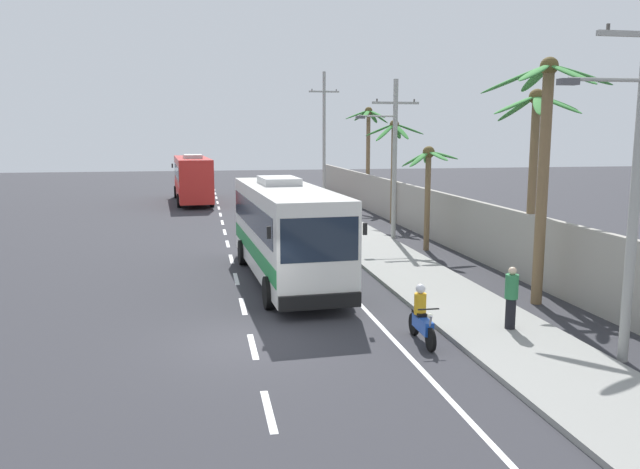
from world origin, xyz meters
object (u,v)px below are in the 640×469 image
palm_fourth (428,174)px  coach_bus_foreground (285,228)px  pedestrian_near_kerb (511,296)px  palm_farthest (535,147)px  utility_pole_mid (393,155)px  palm_nearest (545,141)px  palm_second (394,153)px  utility_pole_far (324,136)px  palm_third (368,136)px  motorcycle_beside_bus (422,319)px  utility_pole_nearest (636,157)px  coach_bus_far_lane (192,177)px  motorcycle_trailing (316,229)px

palm_fourth → coach_bus_foreground: bearing=-146.4°
pedestrian_near_kerb → palm_farthest: 7.75m
utility_pole_mid → palm_nearest: utility_pole_mid is taller
palm_nearest → palm_second: 18.80m
utility_pole_far → palm_third: utility_pole_far is taller
coach_bus_foreground → motorcycle_beside_bus: coach_bus_foreground is taller
utility_pole_nearest → palm_fourth: size_ratio=1.90×
pedestrian_near_kerb → palm_nearest: bearing=-49.2°
palm_farthest → coach_bus_foreground: bearing=167.6°
utility_pole_far → palm_nearest: bearing=-88.0°
palm_third → palm_fourth: size_ratio=1.51×
palm_nearest → palm_farthest: 3.18m
palm_second → palm_fourth: palm_second is taller
coach_bus_far_lane → motorcycle_trailing: size_ratio=5.86×
palm_nearest → palm_third: bearing=86.6°
palm_nearest → palm_fourth: 9.85m
coach_bus_far_lane → palm_third: palm_third is taller
motorcycle_trailing → palm_third: 16.11m
motorcycle_beside_bus → palm_farthest: (6.26, 5.85, 4.36)m
motorcycle_beside_bus → palm_third: 31.28m
coach_bus_far_lane → motorcycle_trailing: coach_bus_far_lane is taller
motorcycle_trailing → palm_farthest: palm_farthest is taller
motorcycle_beside_bus → utility_pole_far: size_ratio=0.19×
utility_pole_nearest → palm_fourth: 15.00m
motorcycle_trailing → palm_nearest: 14.84m
utility_pole_nearest → utility_pole_far: size_ratio=0.91×
coach_bus_foreground → palm_nearest: bearing=-32.7°
coach_bus_far_lane → utility_pole_far: (10.21, -2.55, 3.29)m
coach_bus_foreground → utility_pole_mid: (6.56, 7.85, 2.43)m
coach_bus_foreground → pedestrian_near_kerb: (5.23, -7.55, -0.92)m
utility_pole_nearest → pedestrian_near_kerb: bearing=122.5°
utility_pole_nearest → utility_pole_mid: 17.92m
palm_nearest → palm_fourth: palm_nearest is taller
utility_pole_mid → motorcycle_trailing: bearing=171.9°
coach_bus_far_lane → pedestrian_near_kerb: bearing=-75.9°
utility_pole_mid → palm_fourth: utility_pole_mid is taller
palm_second → utility_pole_mid: bearing=-107.6°
motorcycle_trailing → palm_fourth: (4.67, -3.53, 2.98)m
utility_pole_far → palm_second: bearing=-80.4°
utility_pole_mid → palm_farthest: bearing=-76.9°
coach_bus_foreground → motorcycle_trailing: size_ratio=5.62×
coach_bus_far_lane → palm_farthest: size_ratio=1.63×
coach_bus_foreground → palm_farthest: 9.54m
coach_bus_far_lane → palm_nearest: bearing=-71.2°
palm_second → palm_farthest: size_ratio=0.89×
motorcycle_beside_bus → palm_nearest: bearing=30.8°
motorcycle_beside_bus → palm_fourth: bearing=69.4°
utility_pole_mid → palm_fourth: (0.79, -2.98, -0.78)m
utility_pole_far → palm_farthest: bearing=-85.1°
palm_second → motorcycle_trailing: bearing=-136.5°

